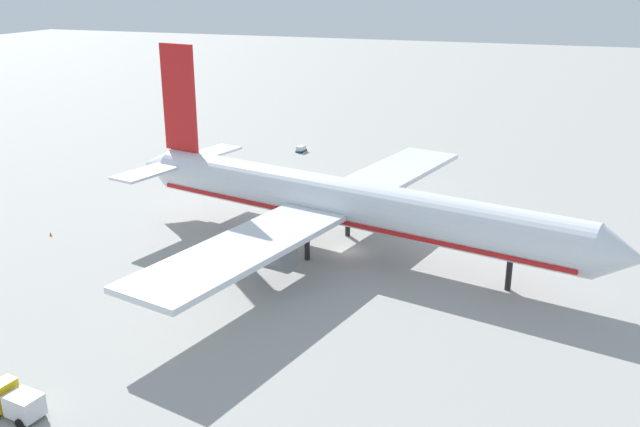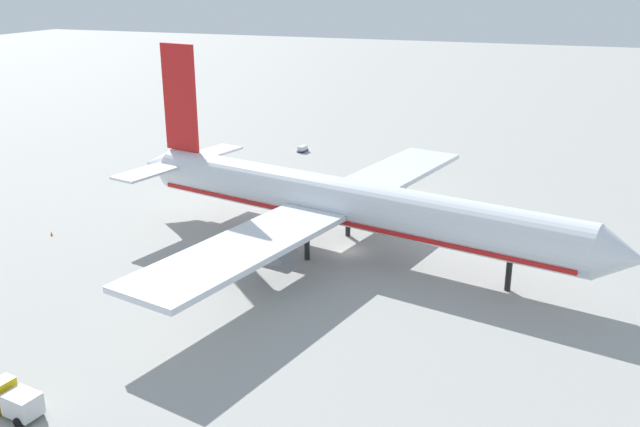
% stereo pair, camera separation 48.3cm
% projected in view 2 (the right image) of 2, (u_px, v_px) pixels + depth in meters
% --- Properties ---
extents(ground_plane, '(600.00, 600.00, 0.00)m').
position_uv_depth(ground_plane, '(348.00, 252.00, 90.62)').
color(ground_plane, '#9E9E99').
extents(airliner, '(71.52, 66.98, 25.20)m').
position_uv_depth(airliner, '(340.00, 202.00, 89.22)').
color(airliner, silver).
rests_on(airliner, ground).
extents(service_truck_1, '(4.77, 2.94, 2.82)m').
position_uv_depth(service_truck_1, '(15.00, 400.00, 56.61)').
color(service_truck_1, yellow).
rests_on(service_truck_1, ground).
extents(baggage_cart_1, '(1.72, 3.25, 1.17)m').
position_uv_depth(baggage_cart_1, '(303.00, 148.00, 141.38)').
color(baggage_cart_1, '#26598C').
rests_on(baggage_cart_1, ground).
extents(traffic_cone_1, '(0.36, 0.36, 0.55)m').
position_uv_depth(traffic_cone_1, '(51.00, 233.00, 96.23)').
color(traffic_cone_1, orange).
rests_on(traffic_cone_1, ground).
extents(traffic_cone_3, '(0.36, 0.36, 0.55)m').
position_uv_depth(traffic_cone_3, '(232.00, 175.00, 124.20)').
color(traffic_cone_3, orange).
rests_on(traffic_cone_3, ground).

